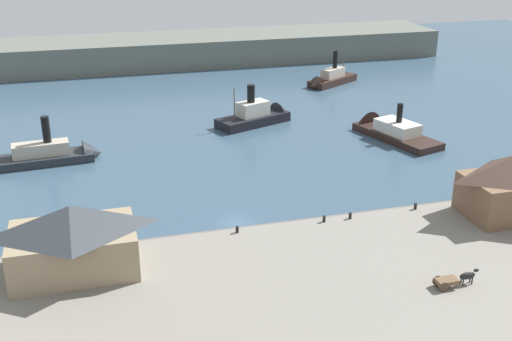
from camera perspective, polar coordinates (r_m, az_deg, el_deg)
ground_plane at (r=90.92m, az=-1.82°, el=-4.79°), size 320.00×320.00×0.00m
quay_promenade at (r=72.29m, az=2.43°, el=-11.93°), size 110.00×36.00×1.20m
seawall_edge at (r=87.58m, az=-1.26°, el=-5.52°), size 110.00×0.80×1.00m
ferry_shed_central_terminal at (r=78.04m, az=-16.33°, el=-5.93°), size 14.96×10.12×8.58m
horse_cart at (r=77.09m, az=17.60°, el=-9.38°), size 5.48×1.61×1.87m
mooring_post_center_west at (r=90.28m, az=8.55°, el=-4.08°), size 0.44×0.44×0.90m
mooring_post_west at (r=85.52m, az=-1.72°, el=-5.38°), size 0.44×0.44×0.90m
mooring_post_east at (r=95.03m, az=14.28°, el=-3.17°), size 0.44×0.44×0.90m
mooring_post_center_east at (r=88.90m, az=6.21°, el=-4.39°), size 0.44×0.44×0.90m
ferry_approaching_east at (r=118.72m, az=-17.76°, el=1.41°), size 19.76×7.16×10.42m
ferry_departing_north at (r=129.65m, az=11.79°, el=3.64°), size 12.02×21.92×9.75m
ferry_moored_east at (r=167.88m, az=6.62°, el=8.19°), size 16.89×12.91×10.08m
ferry_near_quay at (r=134.98m, az=0.34°, el=5.04°), size 18.36×11.74×10.36m
far_headland at (r=193.49m, az=-9.77°, el=10.62°), size 180.00×24.00×8.00m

